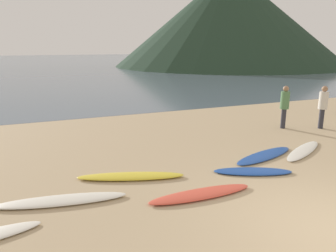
{
  "coord_description": "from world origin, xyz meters",
  "views": [
    {
      "loc": [
        -4.63,
        -3.39,
        3.11
      ],
      "look_at": [
        -0.73,
        5.9,
        0.6
      ],
      "focal_mm": 34.69,
      "sensor_mm": 36.0,
      "label": 1
    }
  ],
  "objects_px": {
    "surfboard_4": "(201,194)",
    "surfboard_7": "(303,151)",
    "person_1": "(285,103)",
    "surfboard_6": "(264,155)",
    "surfboard_5": "(253,171)",
    "person_0": "(323,104)",
    "surfboard_2": "(61,200)",
    "surfboard_3": "(131,176)"
  },
  "relations": [
    {
      "from": "person_0",
      "to": "person_1",
      "type": "distance_m",
      "value": 1.44
    },
    {
      "from": "surfboard_2",
      "to": "surfboard_7",
      "type": "xyz_separation_m",
      "value": [
        7.03,
        0.58,
        -0.01
      ]
    },
    {
      "from": "surfboard_2",
      "to": "surfboard_3",
      "type": "height_order",
      "value": "surfboard_3"
    },
    {
      "from": "surfboard_2",
      "to": "surfboard_5",
      "type": "bearing_deg",
      "value": 7.5
    },
    {
      "from": "surfboard_2",
      "to": "person_0",
      "type": "bearing_deg",
      "value": 24.4
    },
    {
      "from": "surfboard_6",
      "to": "person_1",
      "type": "xyz_separation_m",
      "value": [
        2.81,
        2.42,
        0.93
      ]
    },
    {
      "from": "surfboard_2",
      "to": "surfboard_7",
      "type": "bearing_deg",
      "value": 14.87
    },
    {
      "from": "surfboard_5",
      "to": "person_1",
      "type": "relative_size",
      "value": 1.2
    },
    {
      "from": "surfboard_6",
      "to": "person_0",
      "type": "distance_m",
      "value": 4.6
    },
    {
      "from": "surfboard_4",
      "to": "surfboard_5",
      "type": "xyz_separation_m",
      "value": [
        1.82,
        0.63,
        -0.01
      ]
    },
    {
      "from": "surfboard_3",
      "to": "surfboard_4",
      "type": "xyz_separation_m",
      "value": [
        1.1,
        -1.5,
        -0.0
      ]
    },
    {
      "from": "surfboard_2",
      "to": "surfboard_5",
      "type": "relative_size",
      "value": 1.34
    },
    {
      "from": "surfboard_4",
      "to": "surfboard_6",
      "type": "distance_m",
      "value": 3.25
    },
    {
      "from": "surfboard_4",
      "to": "surfboard_7",
      "type": "distance_m",
      "value": 4.5
    },
    {
      "from": "surfboard_4",
      "to": "surfboard_5",
      "type": "distance_m",
      "value": 1.92
    },
    {
      "from": "surfboard_2",
      "to": "surfboard_7",
      "type": "relative_size",
      "value": 1.07
    },
    {
      "from": "surfboard_5",
      "to": "person_0",
      "type": "distance_m",
      "value": 5.92
    },
    {
      "from": "person_1",
      "to": "surfboard_4",
      "type": "bearing_deg",
      "value": 157.99
    },
    {
      "from": "surfboard_6",
      "to": "surfboard_3",
      "type": "bearing_deg",
      "value": 163.1
    },
    {
      "from": "surfboard_4",
      "to": "surfboard_5",
      "type": "bearing_deg",
      "value": 20.11
    },
    {
      "from": "surfboard_7",
      "to": "person_1",
      "type": "distance_m",
      "value": 3.03
    },
    {
      "from": "person_0",
      "to": "surfboard_4",
      "type": "bearing_deg",
      "value": 23.31
    },
    {
      "from": "surfboard_2",
      "to": "person_1",
      "type": "bearing_deg",
      "value": 30.15
    },
    {
      "from": "surfboard_5",
      "to": "surfboard_6",
      "type": "distance_m",
      "value": 1.38
    },
    {
      "from": "surfboard_7",
      "to": "person_1",
      "type": "relative_size",
      "value": 1.51
    },
    {
      "from": "surfboard_4",
      "to": "surfboard_2",
      "type": "bearing_deg",
      "value": 163.91
    },
    {
      "from": "surfboard_7",
      "to": "person_1",
      "type": "height_order",
      "value": "person_1"
    },
    {
      "from": "surfboard_2",
      "to": "surfboard_7",
      "type": "distance_m",
      "value": 7.05
    },
    {
      "from": "surfboard_4",
      "to": "person_0",
      "type": "relative_size",
      "value": 1.44
    },
    {
      "from": "surfboard_6",
      "to": "surfboard_7",
      "type": "distance_m",
      "value": 1.39
    },
    {
      "from": "surfboard_6",
      "to": "surfboard_2",
      "type": "bearing_deg",
      "value": 169.63
    },
    {
      "from": "surfboard_6",
      "to": "person_0",
      "type": "bearing_deg",
      "value": 6.78
    },
    {
      "from": "surfboard_2",
      "to": "person_0",
      "type": "height_order",
      "value": "person_0"
    },
    {
      "from": "person_1",
      "to": "surfboard_6",
      "type": "bearing_deg",
      "value": 164.11
    },
    {
      "from": "surfboard_4",
      "to": "surfboard_5",
      "type": "relative_size",
      "value": 1.2
    },
    {
      "from": "surfboard_4",
      "to": "surfboard_7",
      "type": "bearing_deg",
      "value": 19.38
    },
    {
      "from": "surfboard_5",
      "to": "surfboard_6",
      "type": "xyz_separation_m",
      "value": [
        1.07,
        0.87,
        -0.0
      ]
    },
    {
      "from": "surfboard_3",
      "to": "surfboard_5",
      "type": "bearing_deg",
      "value": 2.58
    },
    {
      "from": "surfboard_5",
      "to": "surfboard_6",
      "type": "bearing_deg",
      "value": 62.74
    },
    {
      "from": "person_1",
      "to": "person_0",
      "type": "bearing_deg",
      "value": -81.11
    },
    {
      "from": "person_0",
      "to": "surfboard_3",
      "type": "bearing_deg",
      "value": 10.64
    },
    {
      "from": "surfboard_3",
      "to": "surfboard_5",
      "type": "xyz_separation_m",
      "value": [
        2.92,
        -0.86,
        -0.01
      ]
    }
  ]
}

